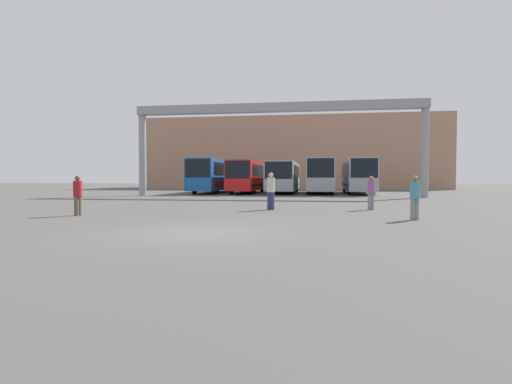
{
  "coord_description": "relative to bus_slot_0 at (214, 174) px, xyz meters",
  "views": [
    {
      "loc": [
        3.29,
        -10.61,
        1.52
      ],
      "look_at": [
        -1.95,
        23.78,
        0.3
      ],
      "focal_mm": 28.0,
      "sensor_mm": 36.0,
      "label": 1
    }
  ],
  "objects": [
    {
      "name": "overhead_gantry",
      "position": [
        7.23,
        -7.66,
        4.3
      ],
      "size": [
        23.67,
        0.8,
        7.6
      ],
      "color": "gray",
      "rests_on": "ground"
    },
    {
      "name": "pedestrian_mid_right",
      "position": [
        13.07,
        -20.56,
        -1.06
      ],
      "size": [
        0.34,
        0.34,
        1.62
      ],
      "rotation": [
        0.0,
        0.0,
        0.48
      ],
      "color": "gray",
      "rests_on": "ground"
    },
    {
      "name": "pedestrian_near_right",
      "position": [
        0.98,
        -25.33,
        -1.06
      ],
      "size": [
        0.34,
        0.34,
        1.61
      ],
      "rotation": [
        0.0,
        0.0,
        1.33
      ],
      "color": "brown",
      "rests_on": "ground"
    },
    {
      "name": "building_backdrop",
      "position": [
        7.23,
        20.44,
        3.16
      ],
      "size": [
        42.03,
        12.0,
        10.15
      ],
      "color": "tan",
      "rests_on": "ground"
    },
    {
      "name": "pedestrian_far_center",
      "position": [
        14.02,
        -25.04,
        -1.06
      ],
      "size": [
        0.33,
        0.33,
        1.6
      ],
      "rotation": [
        0.0,
        0.0,
        3.53
      ],
      "color": "gray",
      "rests_on": "ground"
    },
    {
      "name": "ground_plane",
      "position": [
        7.23,
        -29.51,
        -1.92
      ],
      "size": [
        200.0,
        200.0,
        0.0
      ],
      "primitive_type": "plane",
      "color": "#514F4C"
    },
    {
      "name": "bus_slot_1",
      "position": [
        3.61,
        -0.29,
        -0.1
      ],
      "size": [
        2.44,
        10.92,
        3.14
      ],
      "color": "red",
      "rests_on": "ground"
    },
    {
      "name": "bus_slot_4",
      "position": [
        14.45,
        -0.35,
        -0.02
      ],
      "size": [
        2.46,
        10.81,
        3.29
      ],
      "color": "#999EA5",
      "rests_on": "ground"
    },
    {
      "name": "bus_slot_3",
      "position": [
        10.84,
        -0.49,
        -0.01
      ],
      "size": [
        2.52,
        10.51,
        3.31
      ],
      "color": "#999EA5",
      "rests_on": "ground"
    },
    {
      "name": "bus_slot_0",
      "position": [
        0.0,
        0.0,
        0.0
      ],
      "size": [
        2.55,
        11.5,
        3.33
      ],
      "color": "#1959A5",
      "rests_on": "ground"
    },
    {
      "name": "bus_slot_2",
      "position": [
        7.23,
        0.43,
        -0.15
      ],
      "size": [
        2.61,
        12.35,
        3.05
      ],
      "color": "#999EA5",
      "rests_on": "ground"
    },
    {
      "name": "pedestrian_near_left",
      "position": [
        8.35,
        -21.26,
        -0.97
      ],
      "size": [
        0.37,
        0.37,
        1.78
      ],
      "rotation": [
        0.0,
        0.0,
        2.85
      ],
      "color": "navy",
      "rests_on": "ground"
    }
  ]
}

